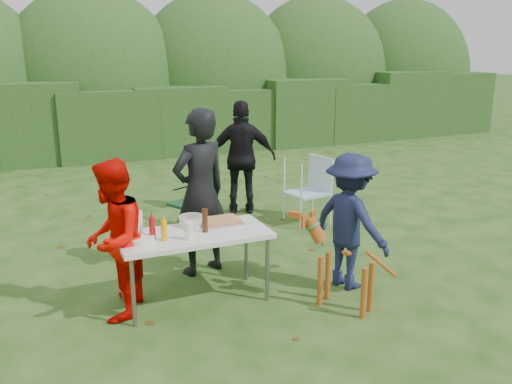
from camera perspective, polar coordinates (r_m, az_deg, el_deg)
name	(u,v)px	position (r m, az deg, el deg)	size (l,w,h in m)	color
ground	(231,299)	(5.73, -2.63, -11.18)	(80.00, 80.00, 0.00)	#1E4211
hedge_row	(107,122)	(13.05, -15.45, 7.14)	(22.00, 1.40, 1.70)	#23471C
shrub_backdrop	(95,84)	(14.56, -16.61, 10.80)	(20.00, 2.60, 3.20)	#3D6628
folding_table	(194,238)	(5.46, -6.55, -4.83)	(1.50, 0.70, 0.74)	silver
person_cook	(200,193)	(6.10, -5.91, -0.07)	(0.69, 0.45, 1.90)	black
person_red_jacket	(113,240)	(5.29, -14.78, -4.90)	(0.75, 0.58, 1.54)	#DA0800
person_black_puffy	(242,158)	(8.34, -1.44, 3.62)	(1.03, 0.43, 1.75)	black
child	(350,221)	(5.85, 9.87, -3.06)	(0.95, 0.55, 1.47)	#161C3F
dog	(346,266)	(5.43, 9.44, -7.74)	(0.94, 0.38, 0.90)	#9D4D19
camping_chair	(192,200)	(7.57, -6.73, -0.80)	(0.59, 0.59, 0.95)	#163F23
lawn_chair	(307,190)	(7.98, 5.43, 0.19)	(0.58, 0.58, 0.99)	teal
food_tray	(220,223)	(5.68, -3.85, -3.26)	(0.45, 0.30, 0.02)	#B7B7BA
focaccia_bread	(220,220)	(5.67, -3.85, -2.99)	(0.40, 0.26, 0.04)	tan
mustard_bottle	(164,231)	(5.24, -9.66, -4.03)	(0.06, 0.06, 0.20)	#FFB104
ketchup_bottle	(152,228)	(5.29, -10.86, -3.79)	(0.06, 0.06, 0.22)	#A6161C
beer_bottle	(205,220)	(5.42, -5.40, -3.00)	(0.06, 0.06, 0.24)	#47230F
paper_towel_roll	(137,224)	(5.37, -12.46, -3.34)	(0.12, 0.12, 0.26)	white
cup_stack	(189,231)	(5.23, -7.11, -4.07)	(0.08, 0.08, 0.18)	white
pasta_bowl	(192,221)	(5.65, -6.80, -3.01)	(0.26, 0.26, 0.10)	silver
plate_stack	(142,240)	(5.24, -11.89, -4.99)	(0.24, 0.24, 0.05)	white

